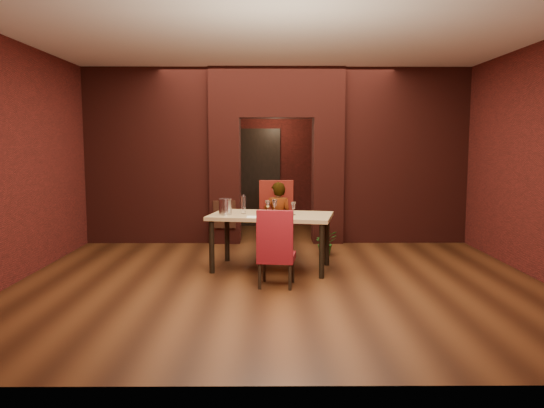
{
  "coord_description": "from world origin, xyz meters",
  "views": [
    {
      "loc": [
        -0.14,
        -7.85,
        1.84
      ],
      "look_at": [
        -0.1,
        0.0,
        0.94
      ],
      "focal_mm": 35.0,
      "sensor_mm": 36.0,
      "label": 1
    }
  ],
  "objects_px": {
    "chair_near": "(277,247)",
    "wine_glass_a": "(268,207)",
    "dining_table": "(271,242)",
    "chair_far": "(276,219)",
    "wine_bucket": "(225,207)",
    "water_bottle": "(243,204)",
    "wine_glass_c": "(293,209)",
    "wine_glass_b": "(275,206)",
    "person_seated": "(278,220)",
    "potted_plant": "(326,243)"
  },
  "relations": [
    {
      "from": "chair_near",
      "to": "wine_glass_a",
      "type": "height_order",
      "value": "chair_near"
    },
    {
      "from": "dining_table",
      "to": "chair_far",
      "type": "distance_m",
      "value": 0.86
    },
    {
      "from": "wine_bucket",
      "to": "water_bottle",
      "type": "xyz_separation_m",
      "value": [
        0.25,
        0.1,
        0.02
      ]
    },
    {
      "from": "wine_glass_c",
      "to": "water_bottle",
      "type": "relative_size",
      "value": 0.66
    },
    {
      "from": "wine_glass_a",
      "to": "wine_glass_b",
      "type": "height_order",
      "value": "wine_glass_b"
    },
    {
      "from": "dining_table",
      "to": "wine_glass_b",
      "type": "relative_size",
      "value": 8.66
    },
    {
      "from": "dining_table",
      "to": "chair_near",
      "type": "bearing_deg",
      "value": -74.63
    },
    {
      "from": "person_seated",
      "to": "water_bottle",
      "type": "relative_size",
      "value": 4.37
    },
    {
      "from": "person_seated",
      "to": "potted_plant",
      "type": "bearing_deg",
      "value": -161.66
    },
    {
      "from": "dining_table",
      "to": "potted_plant",
      "type": "height_order",
      "value": "dining_table"
    },
    {
      "from": "chair_far",
      "to": "person_seated",
      "type": "xyz_separation_m",
      "value": [
        0.03,
        -0.08,
        -0.0
      ]
    },
    {
      "from": "wine_glass_b",
      "to": "potted_plant",
      "type": "height_order",
      "value": "wine_glass_b"
    },
    {
      "from": "chair_near",
      "to": "wine_glass_b",
      "type": "distance_m",
      "value": 1.12
    },
    {
      "from": "wine_glass_b",
      "to": "wine_bucket",
      "type": "relative_size",
      "value": 0.86
    },
    {
      "from": "wine_bucket",
      "to": "potted_plant",
      "type": "distance_m",
      "value": 2.03
    },
    {
      "from": "chair_far",
      "to": "wine_glass_c",
      "type": "height_order",
      "value": "chair_far"
    },
    {
      "from": "dining_table",
      "to": "chair_near",
      "type": "xyz_separation_m",
      "value": [
        0.07,
        -0.92,
        0.1
      ]
    },
    {
      "from": "wine_glass_a",
      "to": "water_bottle",
      "type": "distance_m",
      "value": 0.36
    },
    {
      "from": "water_bottle",
      "to": "potted_plant",
      "type": "height_order",
      "value": "water_bottle"
    },
    {
      "from": "chair_far",
      "to": "water_bottle",
      "type": "distance_m",
      "value": 0.98
    },
    {
      "from": "wine_glass_a",
      "to": "wine_bucket",
      "type": "relative_size",
      "value": 0.81
    },
    {
      "from": "wine_glass_a",
      "to": "water_bottle",
      "type": "xyz_separation_m",
      "value": [
        -0.36,
        -0.05,
        0.05
      ]
    },
    {
      "from": "chair_near",
      "to": "potted_plant",
      "type": "relative_size",
      "value": 2.52
    },
    {
      "from": "person_seated",
      "to": "wine_glass_b",
      "type": "bearing_deg",
      "value": 85.13
    },
    {
      "from": "water_bottle",
      "to": "potted_plant",
      "type": "xyz_separation_m",
      "value": [
        1.32,
        0.96,
        -0.75
      ]
    },
    {
      "from": "wine_glass_c",
      "to": "potted_plant",
      "type": "height_order",
      "value": "wine_glass_c"
    },
    {
      "from": "dining_table",
      "to": "wine_glass_b",
      "type": "xyz_separation_m",
      "value": [
        0.05,
        0.12,
        0.51
      ]
    },
    {
      "from": "wine_bucket",
      "to": "water_bottle",
      "type": "bearing_deg",
      "value": 21.73
    },
    {
      "from": "wine_glass_a",
      "to": "water_bottle",
      "type": "relative_size",
      "value": 0.67
    },
    {
      "from": "chair_far",
      "to": "potted_plant",
      "type": "distance_m",
      "value": 0.95
    },
    {
      "from": "wine_glass_b",
      "to": "person_seated",
      "type": "bearing_deg",
      "value": 84.7
    },
    {
      "from": "dining_table",
      "to": "chair_far",
      "type": "height_order",
      "value": "chair_far"
    },
    {
      "from": "wine_glass_b",
      "to": "potted_plant",
      "type": "bearing_deg",
      "value": 46.12
    },
    {
      "from": "wine_glass_a",
      "to": "potted_plant",
      "type": "distance_m",
      "value": 1.5
    },
    {
      "from": "chair_near",
      "to": "wine_bucket",
      "type": "distance_m",
      "value": 1.22
    },
    {
      "from": "person_seated",
      "to": "wine_glass_a",
      "type": "height_order",
      "value": "person_seated"
    },
    {
      "from": "wine_glass_a",
      "to": "wine_glass_b",
      "type": "distance_m",
      "value": 0.1
    },
    {
      "from": "wine_glass_b",
      "to": "dining_table",
      "type": "bearing_deg",
      "value": -113.95
    },
    {
      "from": "wine_glass_a",
      "to": "potted_plant",
      "type": "xyz_separation_m",
      "value": [
        0.96,
        0.91,
        -0.71
      ]
    },
    {
      "from": "dining_table",
      "to": "wine_glass_a",
      "type": "xyz_separation_m",
      "value": [
        -0.05,
        0.1,
        0.5
      ]
    },
    {
      "from": "chair_near",
      "to": "chair_far",
      "type": "bearing_deg",
      "value": -82.51
    },
    {
      "from": "person_seated",
      "to": "wine_glass_c",
      "type": "distance_m",
      "value": 0.91
    },
    {
      "from": "chair_far",
      "to": "wine_bucket",
      "type": "bearing_deg",
      "value": -126.43
    },
    {
      "from": "wine_glass_a",
      "to": "chair_near",
      "type": "bearing_deg",
      "value": -83.62
    },
    {
      "from": "person_seated",
      "to": "wine_bucket",
      "type": "bearing_deg",
      "value": 46.45
    },
    {
      "from": "dining_table",
      "to": "chair_near",
      "type": "distance_m",
      "value": 0.93
    },
    {
      "from": "wine_glass_c",
      "to": "wine_glass_b",
      "type": "bearing_deg",
      "value": 142.32
    },
    {
      "from": "chair_far",
      "to": "wine_glass_b",
      "type": "relative_size",
      "value": 6.14
    },
    {
      "from": "dining_table",
      "to": "chair_near",
      "type": "relative_size",
      "value": 1.72
    },
    {
      "from": "wine_glass_a",
      "to": "wine_glass_c",
      "type": "distance_m",
      "value": 0.42
    }
  ]
}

